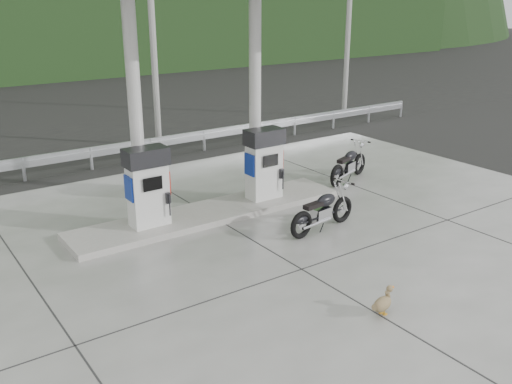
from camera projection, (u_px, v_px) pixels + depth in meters
ground at (272, 252)px, 11.98m from camera, size 160.00×160.00×0.00m
forecourt_apron at (272, 252)px, 11.98m from camera, size 18.00×14.00×0.02m
pump_island at (211, 213)px, 13.89m from camera, size 7.00×1.40×0.15m
gas_pump_left at (148, 187)px, 12.70m from camera, size 0.95×0.55×1.80m
gas_pump_right at (264, 164)px, 14.43m from camera, size 0.95×0.55×1.80m
canopy_column_left at (135, 113)px, 12.48m from camera, size 0.30×0.30×5.00m
canopy_column_right at (255, 99)px, 14.22m from camera, size 0.30×0.30×5.00m
guardrail at (121, 143)px, 17.94m from camera, size 26.00×0.16×1.42m
road at (85, 142)px, 20.88m from camera, size 60.00×7.00×0.01m
utility_pole_b at (152, 30)px, 19.10m from camera, size 0.22×0.22×8.00m
utility_pole_c at (349, 23)px, 23.97m from camera, size 0.22×0.22×8.00m
motorcycle_left at (323, 211)px, 12.94m from camera, size 1.97×0.85×0.90m
motorcycle_right at (349, 165)px, 16.43m from camera, size 2.02×1.22×0.91m
duck at (382, 304)px, 9.55m from camera, size 0.58×0.28×0.40m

